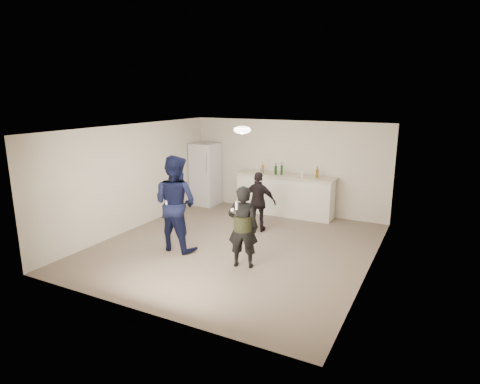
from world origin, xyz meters
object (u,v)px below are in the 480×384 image
at_px(counter, 285,196).
at_px(woman, 243,227).
at_px(fridge, 205,174).
at_px(shaker, 262,170).
at_px(spectator, 259,202).
at_px(man, 175,203).

distance_m(counter, woman, 3.57).
distance_m(fridge, woman, 4.55).
relative_size(shaker, spectator, 0.12).
bearing_deg(man, shaker, -96.66).
relative_size(woman, spectator, 1.10).
distance_m(shaker, spectator, 1.61).
xyz_separation_m(counter, fridge, (-2.45, -0.07, 0.38)).
xyz_separation_m(man, spectator, (1.05, 1.81, -0.28)).
bearing_deg(counter, shaker, -169.30).
xyz_separation_m(man, woman, (1.63, -0.15, -0.21)).
relative_size(man, woman, 1.27).
distance_m(fridge, man, 3.56).
bearing_deg(woman, man, -20.74).
bearing_deg(counter, woman, -81.56).
bearing_deg(woman, shaker, -86.71).
distance_m(man, woman, 1.65).
height_order(fridge, spectator, fridge).
bearing_deg(fridge, woman, -49.26).
xyz_separation_m(woman, spectator, (-0.58, 1.96, -0.07)).
bearing_deg(spectator, woman, 98.88).
distance_m(woman, spectator, 2.05).
bearing_deg(man, fridge, -66.18).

